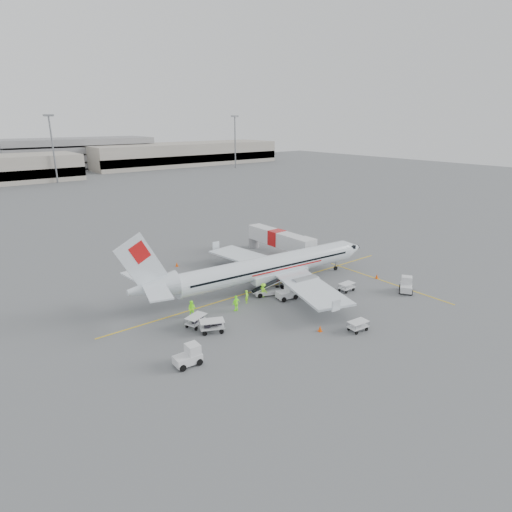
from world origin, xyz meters
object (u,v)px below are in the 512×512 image
at_px(belt_loader, 268,285).
at_px(tug_mid, 287,291).
at_px(tug_fore, 406,285).
at_px(aircraft, 271,252).
at_px(tug_aft, 187,356).
at_px(jet_bridge, 277,243).

relative_size(belt_loader, tug_mid, 1.86).
bearing_deg(tug_fore, tug_mid, 115.82).
distance_m(aircraft, belt_loader, 4.45).
height_order(belt_loader, tug_mid, belt_loader).
xyz_separation_m(tug_fore, tug_mid, (-13.21, 7.78, 0.00)).
xyz_separation_m(belt_loader, tug_fore, (14.21, -10.12, -0.29)).
bearing_deg(tug_mid, aircraft, 86.39).
relative_size(tug_mid, tug_aft, 1.02).
xyz_separation_m(tug_fore, tug_aft, (-29.99, 2.33, -0.02)).
height_order(aircraft, belt_loader, aircraft).
bearing_deg(tug_mid, belt_loader, 122.74).
distance_m(jet_bridge, belt_loader, 16.28).
xyz_separation_m(belt_loader, tug_mid, (1.00, -2.34, -0.29)).
bearing_deg(belt_loader, jet_bridge, 66.73).
distance_m(aircraft, tug_mid, 5.78).
bearing_deg(aircraft, tug_fore, -39.57).
distance_m(jet_bridge, tug_mid, 17.41).
relative_size(jet_bridge, tug_mid, 6.33).
xyz_separation_m(jet_bridge, belt_loader, (-11.46, -11.54, -0.80)).
bearing_deg(aircraft, jet_bridge, 50.50).
xyz_separation_m(belt_loader, tug_aft, (-15.78, -7.80, -0.31)).
bearing_deg(tug_aft, aircraft, 31.17).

